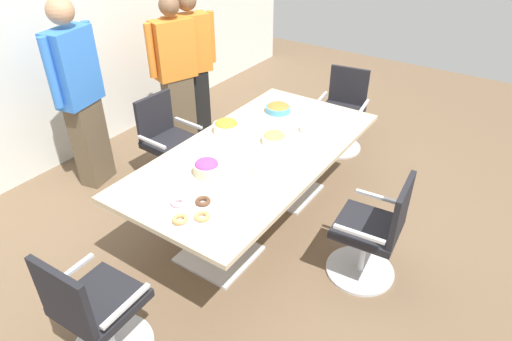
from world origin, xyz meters
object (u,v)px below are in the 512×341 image
(snack_bowl_pretzels, at_px, (278,108))
(napkin_pile, at_px, (267,171))
(person_standing_1, at_px, (176,71))
(office_chair_3, at_px, (95,314))
(snack_bowl_cookies, at_px, (274,138))
(plate_stack, at_px, (312,129))
(person_standing_0, at_px, (79,94))
(donut_platter, at_px, (190,211))
(office_chair_1, at_px, (342,115))
(office_chair_2, at_px, (169,146))
(snack_bowl_candy_mix, at_px, (207,167))
(office_chair_0, at_px, (373,235))
(person_standing_2, at_px, (191,65))
(snack_bowl_chips_orange, at_px, (226,126))
(conference_table, at_px, (256,163))

(snack_bowl_pretzels, xyz_separation_m, napkin_pile, (-0.98, -0.51, -0.01))
(person_standing_1, bearing_deg, office_chair_3, 51.85)
(snack_bowl_cookies, height_order, plate_stack, snack_bowl_cookies)
(office_chair_3, relative_size, person_standing_0, 0.50)
(snack_bowl_cookies, bearing_deg, napkin_pile, -154.66)
(plate_stack, bearing_deg, office_chair_3, 173.55)
(person_standing_0, height_order, snack_bowl_pretzels, person_standing_0)
(donut_platter, bearing_deg, person_standing_1, 44.89)
(office_chair_1, height_order, person_standing_0, person_standing_0)
(person_standing_1, relative_size, donut_platter, 4.91)
(office_chair_2, xyz_separation_m, snack_bowl_pretzels, (0.68, -0.86, 0.38))
(person_standing_1, distance_m, napkin_pile, 2.12)
(snack_bowl_pretzels, height_order, plate_stack, snack_bowl_pretzels)
(snack_bowl_cookies, bearing_deg, person_standing_1, 70.94)
(office_chair_1, bearing_deg, office_chair_3, 80.87)
(snack_bowl_pretzels, bearing_deg, snack_bowl_candy_mix, -174.11)
(snack_bowl_pretzels, xyz_separation_m, snack_bowl_cookies, (-0.54, -0.30, 0.01))
(office_chair_0, xyz_separation_m, snack_bowl_cookies, (0.25, 1.05, 0.39))
(person_standing_2, xyz_separation_m, snack_bowl_candy_mix, (-1.51, -1.46, -0.07))
(office_chair_2, xyz_separation_m, donut_platter, (-1.00, -1.20, 0.36))
(office_chair_2, bearing_deg, person_standing_2, -150.72)
(office_chair_0, distance_m, office_chair_3, 2.00)
(office_chair_0, relative_size, office_chair_1, 1.00)
(snack_bowl_chips_orange, bearing_deg, person_standing_1, 61.68)
(office_chair_0, distance_m, person_standing_2, 2.92)
(person_standing_0, relative_size, napkin_pile, 12.55)
(office_chair_1, height_order, office_chair_2, same)
(plate_stack, bearing_deg, snack_bowl_chips_orange, 125.84)
(office_chair_0, xyz_separation_m, donut_platter, (-0.88, 1.00, 0.36))
(snack_bowl_candy_mix, bearing_deg, snack_bowl_chips_orange, 24.78)
(snack_bowl_cookies, xyz_separation_m, napkin_pile, (-0.44, -0.21, -0.02))
(office_chair_3, bearing_deg, snack_bowl_candy_mix, 91.09)
(snack_bowl_pretzels, bearing_deg, person_standing_2, 78.71)
(office_chair_0, xyz_separation_m, person_standing_1, (0.82, 2.70, 0.47))
(donut_platter, relative_size, napkin_pile, 2.34)
(snack_bowl_cookies, bearing_deg, donut_platter, -177.87)
(snack_bowl_chips_orange, relative_size, snack_bowl_cookies, 1.10)
(person_standing_2, bearing_deg, office_chair_1, 140.15)
(conference_table, xyz_separation_m, person_standing_1, (0.77, 1.60, 0.25))
(person_standing_1, bearing_deg, donut_platter, 64.47)
(office_chair_0, bearing_deg, napkin_pile, 97.69)
(person_standing_0, bearing_deg, conference_table, 89.67)
(donut_platter, bearing_deg, office_chair_2, 50.27)
(person_standing_2, bearing_deg, conference_table, 84.12)
(office_chair_0, height_order, person_standing_0, person_standing_0)
(donut_platter, bearing_deg, snack_bowl_candy_mix, 26.13)
(snack_bowl_chips_orange, relative_size, plate_stack, 1.03)
(office_chair_1, height_order, napkin_pile, office_chair_1)
(office_chair_1, relative_size, snack_bowl_pretzels, 3.72)
(person_standing_2, bearing_deg, snack_bowl_candy_mix, 70.80)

